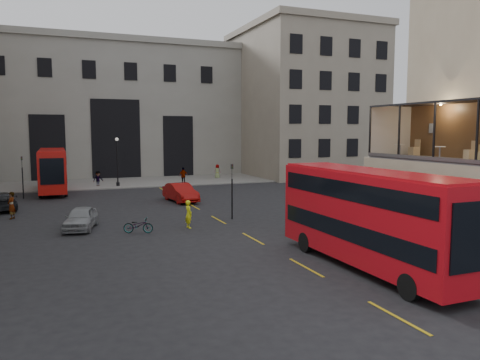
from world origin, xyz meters
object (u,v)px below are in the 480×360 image
object	(u,v)px
traffic_light_near	(232,184)
pedestrian_a	(48,185)
traffic_light_far	(22,172)
car_c	(0,201)
bicycle	(138,225)
pedestrian_e	(11,205)
street_lamp_b	(117,165)
cafe_chair_d	(414,151)
car_a	(81,218)
cafe_table_far	(400,148)
car_b	(181,193)
cyclist	(189,214)
pedestrian_b	(98,179)
cafe_chair_b	(480,155)
bus_far	(53,168)
pedestrian_c	(183,176)
pedestrian_d	(217,171)
bus_near	(369,214)
cafe_chair_c	(471,154)
cafe_table_mid	(440,151)

from	to	relation	value
traffic_light_near	pedestrian_a	distance (m)	21.69
traffic_light_far	car_c	bearing A→B (deg)	-101.64
bicycle	pedestrian_e	distance (m)	10.68
street_lamp_b	cafe_chair_d	distance (m)	32.99
car_a	cafe_table_far	world-z (taller)	cafe_table_far
car_b	cyclist	bearing A→B (deg)	-108.98
car_b	cafe_table_far	world-z (taller)	cafe_table_far
bicycle	cafe_table_far	xyz separation A→B (m)	(13.67, -6.42, 4.60)
pedestrian_b	cafe_chair_b	world-z (taller)	cafe_chair_b
street_lamp_b	cafe_chair_d	world-z (taller)	cafe_chair_d
bus_far	cyclist	size ratio (longest dim) A/B	6.07
pedestrian_c	cafe_chair_d	world-z (taller)	cafe_chair_d
pedestrian_d	cafe_chair_b	distance (m)	39.13
car_a	cafe_chair_d	distance (m)	20.51
bus_near	car_b	bearing A→B (deg)	97.22
bus_near	cafe_chair_d	size ratio (longest dim) A/B	11.42
traffic_light_near	cafe_chair_b	world-z (taller)	cafe_chair_b
street_lamp_b	pedestrian_a	size ratio (longest dim) A/B	3.00
car_c	pedestrian_a	size ratio (longest dim) A/B	2.70
pedestrian_c	cafe_chair_c	bearing A→B (deg)	88.41
car_b	traffic_light_near	bearing A→B (deg)	-89.04
pedestrian_c	pedestrian_e	world-z (taller)	pedestrian_c
bicycle	cafe_chair_c	world-z (taller)	cafe_chair_c
car_b	traffic_light_far	bearing A→B (deg)	144.30
pedestrian_a	cafe_chair_d	bearing A→B (deg)	-47.15
street_lamp_b	cafe_table_mid	xyz separation A→B (m)	(11.72, -33.68, 2.66)
cafe_chair_b	car_b	bearing A→B (deg)	114.46
bicycle	cafe_table_far	world-z (taller)	cafe_table_far
bus_near	cafe_chair_c	world-z (taller)	cafe_chair_c
car_a	car_c	world-z (taller)	car_c
pedestrian_c	cafe_chair_d	xyz separation A→B (m)	(6.11, -29.94, 3.93)
cyclist	bus_far	bearing A→B (deg)	11.60
car_a	cyclist	world-z (taller)	cyclist
street_lamp_b	bus_far	xyz separation A→B (m)	(-6.51, -2.32, -0.01)
traffic_light_near	car_c	world-z (taller)	traffic_light_near
pedestrian_b	bus_far	bearing A→B (deg)	-167.23
street_lamp_b	car_c	distance (m)	16.00
cafe_table_far	cafe_chair_d	world-z (taller)	cafe_chair_d
street_lamp_b	pedestrian_d	xyz separation A→B (m)	(12.91, 4.45, -1.48)
bicycle	cafe_chair_b	size ratio (longest dim) A/B	2.24
traffic_light_far	cafe_chair_d	distance (m)	32.95
bus_far	pedestrian_a	bearing A→B (deg)	-106.37
cyclist	cafe_table_mid	xyz separation A→B (m)	(10.30, -9.88, 4.18)
pedestrian_b	cafe_chair_b	distance (m)	38.57
bicycle	cafe_chair_d	xyz separation A→B (m)	(15.13, -5.94, 4.43)
cyclist	pedestrian_e	bearing A→B (deg)	46.34
car_a	cafe_chair_d	world-z (taller)	cafe_chair_d
car_a	bus_far	bearing A→B (deg)	109.25
pedestrian_a	pedestrian_d	xyz separation A→B (m)	(19.91, 8.45, 0.02)
traffic_light_far	car_b	xyz separation A→B (m)	(12.69, -6.89, -1.64)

